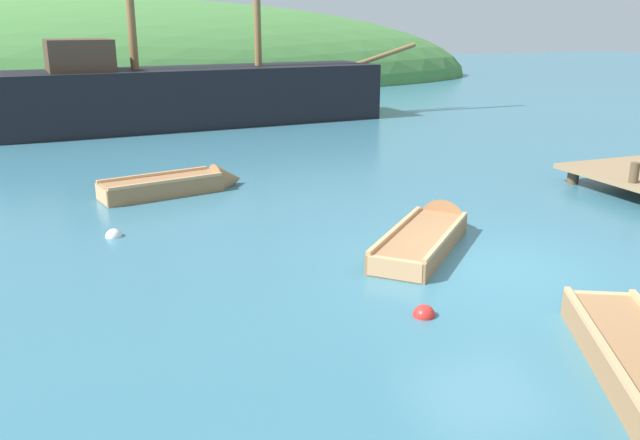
{
  "coord_description": "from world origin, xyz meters",
  "views": [
    {
      "loc": [
        -6.37,
        -8.59,
        3.97
      ],
      "look_at": [
        -1.84,
        3.14,
        0.16
      ],
      "focal_mm": 37.34,
      "sensor_mm": 36.0,
      "label": 1
    }
  ],
  "objects_px": {
    "sailing_ship": "(192,102)",
    "rowboat_portside": "(429,236)",
    "buoy_red": "(424,316)",
    "buoy_white": "(114,237)",
    "rowboat_outer_left": "(180,187)"
  },
  "relations": [
    {
      "from": "buoy_red",
      "to": "rowboat_outer_left",
      "type": "bearing_deg",
      "value": 103.66
    },
    {
      "from": "rowboat_portside",
      "to": "buoy_red",
      "type": "relative_size",
      "value": 10.35
    },
    {
      "from": "sailing_ship",
      "to": "rowboat_outer_left",
      "type": "distance_m",
      "value": 10.65
    },
    {
      "from": "rowboat_outer_left",
      "to": "rowboat_portside",
      "type": "height_order",
      "value": "rowboat_portside"
    },
    {
      "from": "buoy_red",
      "to": "buoy_white",
      "type": "distance_m",
      "value": 6.43
    },
    {
      "from": "rowboat_portside",
      "to": "buoy_red",
      "type": "xyz_separation_m",
      "value": [
        -1.68,
        -2.78,
        -0.11
      ]
    },
    {
      "from": "sailing_ship",
      "to": "rowboat_portside",
      "type": "bearing_deg",
      "value": -89.48
    },
    {
      "from": "sailing_ship",
      "to": "buoy_white",
      "type": "height_order",
      "value": "sailing_ship"
    },
    {
      "from": "sailing_ship",
      "to": "rowboat_portside",
      "type": "relative_size",
      "value": 5.22
    },
    {
      "from": "sailing_ship",
      "to": "buoy_white",
      "type": "relative_size",
      "value": 56.05
    },
    {
      "from": "buoy_white",
      "to": "buoy_red",
      "type": "bearing_deg",
      "value": -54.36
    },
    {
      "from": "rowboat_outer_left",
      "to": "rowboat_portside",
      "type": "distance_m",
      "value": 6.52
    },
    {
      "from": "sailing_ship",
      "to": "buoy_red",
      "type": "relative_size",
      "value": 54.09
    },
    {
      "from": "sailing_ship",
      "to": "buoy_red",
      "type": "height_order",
      "value": "sailing_ship"
    },
    {
      "from": "rowboat_outer_left",
      "to": "buoy_red",
      "type": "distance_m",
      "value": 8.41
    }
  ]
}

